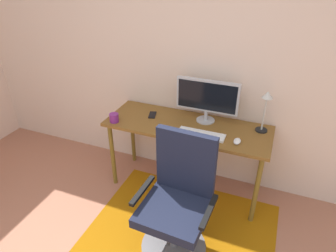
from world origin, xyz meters
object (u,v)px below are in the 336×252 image
coffee_cup (114,118)px  keyboard (201,134)px  computer_mouse (237,141)px  office_chair (177,207)px  cell_phone (152,115)px  desk_lamp (266,105)px  desk (187,132)px  monitor (207,97)px

coffee_cup → keyboard: bearing=4.7°
computer_mouse → office_chair: 0.76m
cell_phone → desk_lamp: (1.07, 0.09, 0.26)m
desk_lamp → office_chair: size_ratio=0.38×
desk → desk_lamp: 0.77m
monitor → computer_mouse: monitor is taller
desk → computer_mouse: size_ratio=15.27×
keyboard → cell_phone: (-0.57, 0.19, -0.00)m
coffee_cup → cell_phone: coffee_cup is taller
coffee_cup → desk_lamp: 1.42m
desk_lamp → office_chair: 1.18m
computer_mouse → coffee_cup: (-1.19, -0.06, 0.03)m
keyboard → office_chair: bearing=-90.7°
desk_lamp → office_chair: desk_lamp is taller
monitor → computer_mouse: size_ratio=5.77×
office_chair → computer_mouse: bearing=62.9°
coffee_cup → desk_lamp: desk_lamp is taller
office_chair → cell_phone: bearing=128.2°
coffee_cup → office_chair: size_ratio=0.09×
monitor → computer_mouse: (0.36, -0.28, -0.23)m
cell_phone → office_chair: (0.56, -0.78, -0.35)m
keyboard → office_chair: 0.69m
desk → office_chair: bearing=-76.9°
coffee_cup → monitor: bearing=22.8°
coffee_cup → desk: bearing=16.4°
monitor → desk_lamp: monitor is taller
coffee_cup → desk_lamp: (1.36, 0.35, 0.23)m
monitor → keyboard: (0.04, -0.28, -0.24)m
monitor → cell_phone: monitor is taller
desk → monitor: (0.14, 0.14, 0.33)m
keyboard → desk_lamp: size_ratio=1.09×
desk_lamp → computer_mouse: bearing=-120.8°
computer_mouse → office_chair: bearing=-119.7°
monitor → computer_mouse: 0.52m
desk → desk_lamp: (0.67, 0.15, 0.35)m
desk → cell_phone: size_ratio=11.34×
computer_mouse → keyboard: bearing=178.3°
cell_phone → desk_lamp: size_ratio=0.35×
keyboard → coffee_cup: (-0.86, -0.07, 0.03)m
monitor → office_chair: size_ratio=0.57×
cell_phone → monitor: bearing=-6.5°
monitor → coffee_cup: (-0.82, -0.35, -0.21)m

